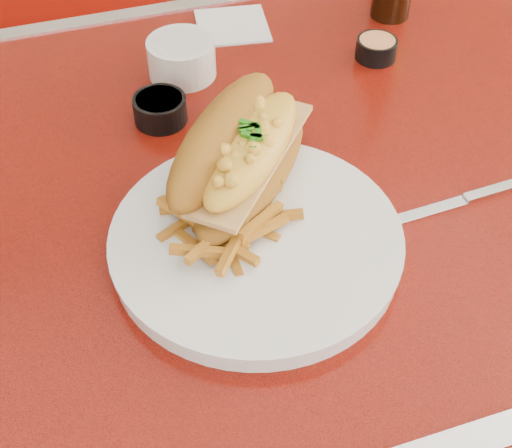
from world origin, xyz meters
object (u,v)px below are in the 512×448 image
object	(u,v)px
booth_bench_far	(177,100)
sauce_cup_right	(376,48)
dinner_plate	(256,242)
knife	(458,202)
sauce_cup_left	(160,108)
fork	(256,202)
mac_hoagie	(242,153)
gravy_ramekin	(182,57)
diner_table	(298,243)

from	to	relation	value
booth_bench_far	sauce_cup_right	size ratio (longest dim) A/B	16.97
dinner_plate	sauce_cup_right	xyz separation A→B (m)	(0.28, 0.30, 0.00)
dinner_plate	sauce_cup_right	size ratio (longest dim) A/B	5.86
knife	sauce_cup_left	bearing A→B (deg)	135.27
fork	knife	world-z (taller)	fork
mac_hoagie	gravy_ramekin	bearing A→B (deg)	42.44
fork	sauce_cup_left	bearing A→B (deg)	12.11
dinner_plate	sauce_cup_left	bearing A→B (deg)	100.37
mac_hoagie	sauce_cup_right	distance (m)	0.35
fork	sauce_cup_right	size ratio (longest dim) A/B	1.94
mac_hoagie	fork	bearing A→B (deg)	-129.98
sauce_cup_left	knife	bearing A→B (deg)	-41.68
mac_hoagie	gravy_ramekin	distance (m)	0.27
mac_hoagie	sauce_cup_left	distance (m)	0.19
diner_table	booth_bench_far	bearing A→B (deg)	90.00
diner_table	sauce_cup_left	distance (m)	0.27
fork	knife	xyz separation A→B (m)	(0.23, -0.05, -0.02)
booth_bench_far	dinner_plate	world-z (taller)	booth_bench_far
diner_table	booth_bench_far	size ratio (longest dim) A/B	1.03
dinner_plate	fork	size ratio (longest dim) A/B	3.03
fork	sauce_cup_left	distance (m)	0.21
diner_table	gravy_ramekin	size ratio (longest dim) A/B	12.73
sauce_cup_right	knife	xyz separation A→B (m)	(-0.04, -0.30, -0.01)
booth_bench_far	gravy_ramekin	xyz separation A→B (m)	(-0.10, -0.59, 0.51)
dinner_plate	gravy_ramekin	world-z (taller)	gravy_ramekin
mac_hoagie	knife	bearing A→B (deg)	-69.25
sauce_cup_left	mac_hoagie	bearing A→B (deg)	-71.48
mac_hoagie	sauce_cup_left	bearing A→B (deg)	59.97
mac_hoagie	fork	xyz separation A→B (m)	(0.01, -0.03, -0.05)
booth_bench_far	mac_hoagie	world-z (taller)	booth_bench_far
fork	knife	size ratio (longest dim) A/B	0.71
sauce_cup_left	booth_bench_far	bearing A→B (deg)	77.59
diner_table	gravy_ramekin	xyz separation A→B (m)	(-0.10, 0.22, 0.19)
gravy_ramekin	sauce_cup_right	world-z (taller)	gravy_ramekin
dinner_plate	sauce_cup_left	xyz separation A→B (m)	(-0.05, 0.25, 0.01)
fork	diner_table	bearing A→B (deg)	-52.62
diner_table	sauce_cup_right	world-z (taller)	sauce_cup_right
diner_table	sauce_cup_left	world-z (taller)	sauce_cup_left
gravy_ramekin	sauce_cup_right	bearing A→B (deg)	-9.71
diner_table	dinner_plate	bearing A→B (deg)	-128.91
dinner_plate	knife	world-z (taller)	dinner_plate
knife	gravy_ramekin	bearing A→B (deg)	121.09
fork	knife	distance (m)	0.24
booth_bench_far	sauce_cup_right	bearing A→B (deg)	-74.67
mac_hoagie	sauce_cup_left	xyz separation A→B (m)	(-0.06, 0.17, -0.05)
sauce_cup_left	sauce_cup_right	bearing A→B (deg)	7.91
mac_hoagie	booth_bench_far	bearing A→B (deg)	35.19
dinner_plate	sauce_cup_left	size ratio (longest dim) A/B	5.63
dinner_plate	mac_hoagie	world-z (taller)	mac_hoagie
fork	sauce_cup_right	xyz separation A→B (m)	(0.26, 0.25, -0.01)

